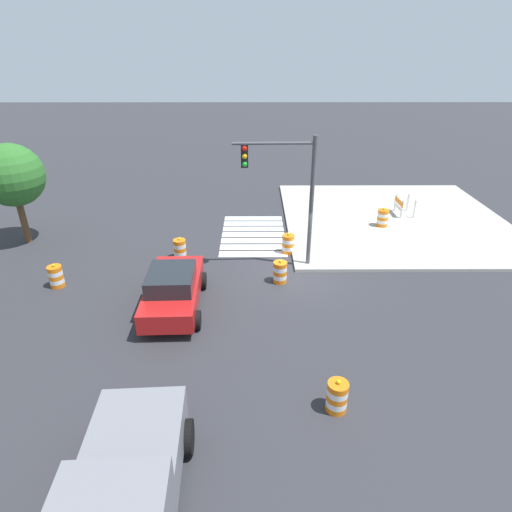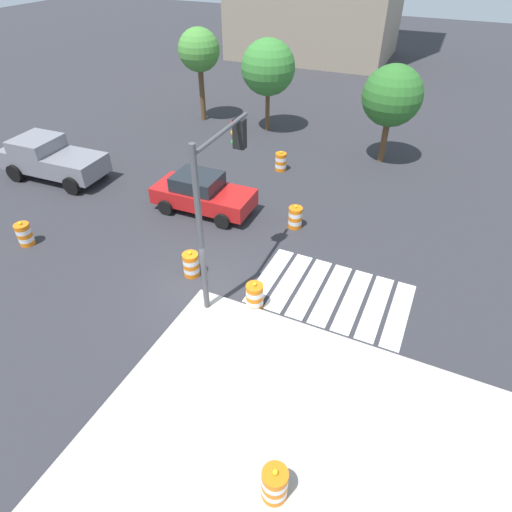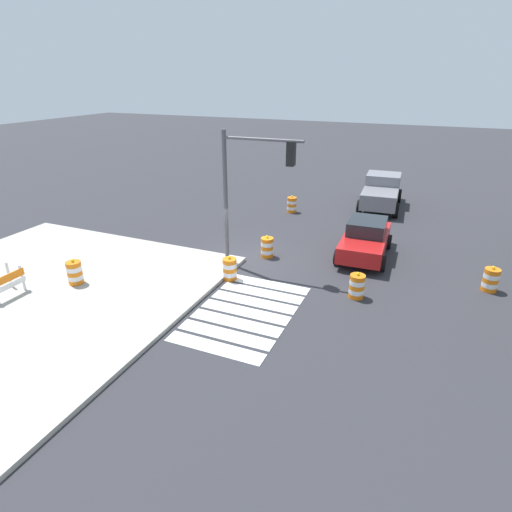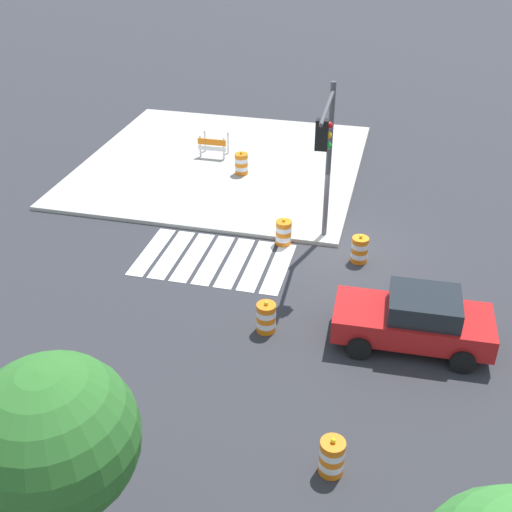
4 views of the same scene
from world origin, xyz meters
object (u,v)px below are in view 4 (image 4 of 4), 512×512
sports_car (415,319)px  traffic_barrel_near_corner (360,250)px  traffic_barrel_crosswalk_end (284,233)px  traffic_barrel_median_near (266,318)px  traffic_barrel_far_curb (332,457)px  traffic_barrel_on_sidewalk (241,164)px  construction_barricade (213,145)px  traffic_light_pole (327,147)px  street_tree_streetside_mid (54,439)px

sports_car → traffic_barrel_near_corner: size_ratio=4.27×
traffic_barrel_crosswalk_end → traffic_barrel_median_near: bearing=95.9°
traffic_barrel_far_curb → traffic_barrel_on_sidewalk: bearing=-68.0°
sports_car → traffic_barrel_on_sidewalk: 12.26m
traffic_barrel_median_near → traffic_barrel_far_curb: size_ratio=1.00×
sports_car → traffic_barrel_far_curb: sports_car is taller
traffic_barrel_crosswalk_end → construction_barricade: construction_barricade is taller
traffic_barrel_crosswalk_end → traffic_barrel_far_curb: 9.97m
construction_barricade → traffic_barrel_near_corner: bearing=135.5°
traffic_barrel_crosswalk_end → traffic_light_pole: 3.74m
traffic_barrel_median_near → traffic_barrel_on_sidewalk: bearing=-71.3°
traffic_barrel_crosswalk_end → traffic_barrel_on_sidewalk: traffic_barrel_on_sidewalk is taller
construction_barricade → traffic_barrel_crosswalk_end: bearing=124.7°
traffic_barrel_median_near → traffic_light_pole: (-0.86, -4.58, 3.46)m
traffic_barrel_crosswalk_end → construction_barricade: bearing=-55.3°
traffic_barrel_crosswalk_end → street_tree_streetside_mid: bearing=84.1°
traffic_barrel_on_sidewalk → traffic_barrel_crosswalk_end: bearing=119.3°
street_tree_streetside_mid → traffic_barrel_median_near: bearing=-103.2°
traffic_barrel_far_curb → street_tree_streetside_mid: 6.15m
traffic_barrel_near_corner → street_tree_streetside_mid: bearing=71.8°
traffic_barrel_median_near → construction_barricade: bearing=-66.1°
traffic_barrel_median_near → traffic_light_pole: traffic_light_pole is taller
traffic_barrel_median_near → traffic_barrel_on_sidewalk: size_ratio=1.00×
traffic_barrel_near_corner → street_tree_streetside_mid: size_ratio=0.21×
traffic_light_pole → traffic_barrel_far_curb: bearing=100.3°
sports_car → construction_barricade: sports_car is taller
traffic_barrel_crosswalk_end → street_tree_streetside_mid: size_ratio=0.21×
traffic_light_pole → street_tree_streetside_mid: bearing=77.8°
sports_car → traffic_barrel_median_near: bearing=6.0°
traffic_barrel_median_near → traffic_light_pole: 5.81m
traffic_barrel_crosswalk_end → traffic_barrel_on_sidewalk: (2.91, -5.18, 0.15)m
traffic_barrel_near_corner → traffic_barrel_far_curb: 8.98m
street_tree_streetside_mid → traffic_barrel_crosswalk_end: bearing=-95.9°
traffic_barrel_crosswalk_end → construction_barricade: size_ratio=0.78×
sports_car → street_tree_streetside_mid: 10.45m
street_tree_streetside_mid → traffic_light_pole: bearing=-102.2°
traffic_barrel_near_corner → traffic_barrel_median_near: bearing=63.6°
traffic_barrel_far_curb → construction_barricade: bearing=-64.6°
sports_car → traffic_light_pole: bearing=-52.2°
traffic_barrel_near_corner → construction_barricade: size_ratio=0.78×
traffic_barrel_far_curb → traffic_light_pole: size_ratio=0.19×
street_tree_streetside_mid → traffic_barrel_near_corner: bearing=-108.2°
sports_car → traffic_barrel_median_near: sports_car is taller
sports_car → traffic_barrel_median_near: 4.13m
sports_car → street_tree_streetside_mid: street_tree_streetside_mid is taller
sports_car → traffic_barrel_on_sidewalk: (7.51, -9.69, -0.21)m
traffic_barrel_median_near → street_tree_streetside_mid: size_ratio=0.21×
traffic_barrel_median_near → traffic_barrel_near_corner: bearing=-116.4°
traffic_light_pole → sports_car: bearing=127.8°
traffic_barrel_near_corner → traffic_barrel_on_sidewalk: size_ratio=1.00×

